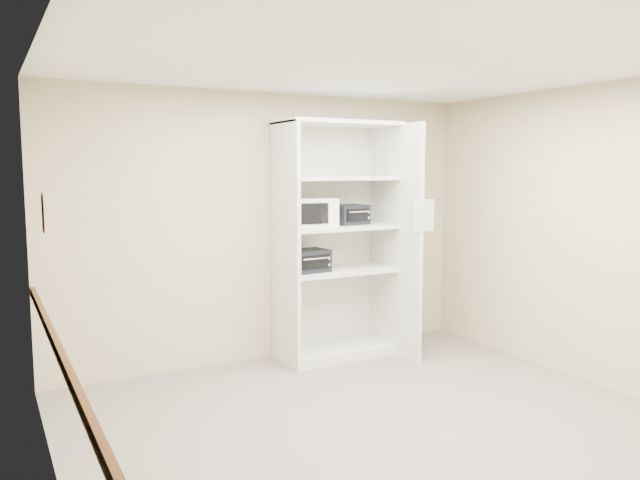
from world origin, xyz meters
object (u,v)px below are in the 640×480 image
shelving_unit (341,248)px  toaster_oven_upper (350,215)px  toaster_oven_lower (307,261)px  microwave (310,212)px

shelving_unit → toaster_oven_upper: shelving_unit is taller
shelving_unit → toaster_oven_upper: size_ratio=6.84×
toaster_oven_upper → toaster_oven_lower: bearing=176.7°
shelving_unit → toaster_oven_lower: shelving_unit is taller
microwave → toaster_oven_lower: microwave is taller
toaster_oven_upper → toaster_oven_lower: 0.68m
shelving_unit → microwave: size_ratio=5.12×
shelving_unit → toaster_oven_upper: 0.36m
microwave → toaster_oven_upper: 0.47m
toaster_oven_lower → shelving_unit: bearing=-1.5°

